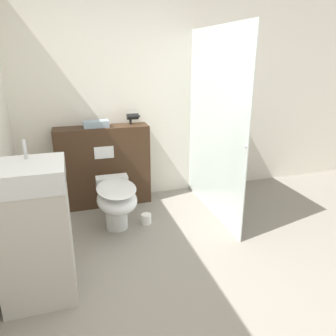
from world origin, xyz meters
name	(u,v)px	position (x,y,z in m)	size (l,w,h in m)	color
ground_plane	(197,301)	(0.00, 0.00, 0.00)	(12.00, 12.00, 0.00)	gray
wall_back	(135,98)	(0.00, 2.12, 1.25)	(8.00, 0.06, 2.50)	silver
partition_panel	(104,166)	(-0.44, 1.93, 0.48)	(1.09, 0.28, 0.97)	#3D2819
shower_glass	(214,126)	(0.72, 1.36, 1.02)	(0.04, 1.45, 2.03)	silver
toilet	(116,200)	(-0.40, 1.23, 0.34)	(0.40, 0.71, 0.51)	white
sink_vanity	(35,233)	(-1.10, 0.44, 0.53)	(0.51, 0.48, 1.19)	beige
hair_drier	(133,117)	(-0.06, 1.96, 1.05)	(0.16, 0.07, 0.13)	black
folded_towel	(96,124)	(-0.50, 1.92, 1.00)	(0.28, 0.14, 0.08)	#8C9EAD
spare_toilet_roll	(146,219)	(-0.08, 1.28, 0.05)	(0.11, 0.11, 0.11)	white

